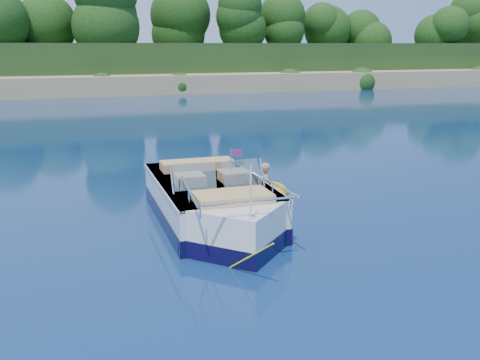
{
  "coord_description": "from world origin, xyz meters",
  "views": [
    {
      "loc": [
        -2.05,
        -7.86,
        3.87
      ],
      "look_at": [
        1.62,
        3.45,
        0.85
      ],
      "focal_mm": 40.0,
      "sensor_mm": 36.0,
      "label": 1
    }
  ],
  "objects": [
    {
      "name": "tow_tube",
      "position": [
        2.74,
        4.94,
        0.09
      ],
      "size": [
        1.57,
        1.57,
        0.35
      ],
      "rotation": [
        0.0,
        0.0,
        -0.23
      ],
      "color": "#F9B40B",
      "rests_on": "ground"
    },
    {
      "name": "boy",
      "position": [
        2.79,
        4.91,
        0.0
      ],
      "size": [
        0.38,
        0.76,
        1.46
      ],
      "primitive_type": "imported",
      "rotation": [
        0.0,
        -0.17,
        1.51
      ],
      "color": "tan",
      "rests_on": "ground"
    },
    {
      "name": "ground",
      "position": [
        0.0,
        0.0,
        0.0
      ],
      "size": [
        160.0,
        160.0,
        0.0
      ],
      "primitive_type": "plane",
      "color": "#091E3F",
      "rests_on": "ground"
    },
    {
      "name": "shoreline",
      "position": [
        0.0,
        63.77,
        0.98
      ],
      "size": [
        170.0,
        59.0,
        6.0
      ],
      "color": "#8B7450",
      "rests_on": "ground"
    },
    {
      "name": "treeline",
      "position": [
        0.04,
        41.01,
        5.55
      ],
      "size": [
        150.0,
        7.12,
        8.19
      ],
      "color": "black",
      "rests_on": "ground"
    },
    {
      "name": "motorboat",
      "position": [
        0.87,
        2.98,
        0.41
      ],
      "size": [
        2.29,
        6.38,
        2.12
      ],
      "rotation": [
        0.0,
        0.0,
        0.0
      ],
      "color": "silver",
      "rests_on": "ground"
    }
  ]
}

